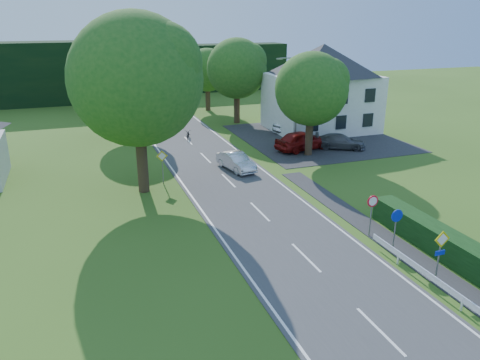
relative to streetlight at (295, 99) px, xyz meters
name	(u,v)px	position (x,y,z in m)	size (l,w,h in m)	color
road	(248,200)	(-8.06, -10.00, -4.44)	(7.00, 80.00, 0.04)	#3C3D3F
parking_pad	(316,138)	(3.94, 3.00, -4.44)	(14.00, 16.00, 0.04)	#272629
line_edge_left	(199,207)	(-11.31, -10.00, -4.42)	(0.12, 80.00, 0.01)	white
line_edge_right	(294,194)	(-4.81, -10.00, -4.42)	(0.12, 80.00, 0.01)	white
line_centre	(248,200)	(-8.06, -10.00, -4.42)	(0.12, 80.00, 0.01)	white
tree_main	(138,105)	(-14.06, -6.00, 1.36)	(9.40, 9.40, 11.64)	#1D5118
tree_left_far	(126,92)	(-13.06, 10.00, -0.17)	(7.00, 7.00, 8.58)	#1D5118
tree_right_far	(237,81)	(-1.06, 12.00, 0.08)	(7.40, 7.40, 9.09)	#1D5118
tree_left_back	(118,79)	(-12.56, 22.00, -0.43)	(6.60, 6.60, 8.07)	#1D5118
tree_right_back	(207,80)	(-2.06, 20.00, -0.68)	(6.20, 6.20, 7.56)	#1D5118
tree_right_mid	(311,105)	(0.44, -2.00, -0.17)	(7.00, 7.00, 8.58)	#1D5118
treeline_right	(191,68)	(-0.06, 36.00, -0.96)	(30.00, 5.00, 7.00)	black
house_white	(322,87)	(5.94, 6.00, -0.06)	(10.60, 8.40, 8.60)	white
streetlight	(295,99)	(0.00, 0.00, 0.00)	(2.03, 0.18, 8.00)	slate
sign_priority_right	(441,248)	(-3.76, -22.02, -2.67)	(0.78, 0.09, 2.59)	slate
sign_roundabout	(396,223)	(-3.76, -19.02, -2.79)	(0.64, 0.08, 2.37)	slate
sign_speed_limit	(372,206)	(-3.76, -17.03, -2.70)	(0.64, 0.11, 2.37)	slate
sign_priority_left	(162,161)	(-12.56, -5.02, -2.75)	(0.78, 0.09, 2.44)	slate
moving_car	(236,161)	(-6.71, -3.83, -3.76)	(1.40, 4.02, 1.32)	silver
motorcycle	(188,134)	(-7.86, 6.81, -3.97)	(0.60, 1.72, 0.90)	black
parked_car_red	(302,140)	(0.59, -0.47, -3.57)	(2.02, 5.01, 1.71)	maroon
parked_car_silver_a	(292,125)	(2.69, 5.87, -3.74)	(1.45, 4.16, 1.37)	#B4B5B9
parked_car_grey	(340,141)	(3.99, -1.21, -3.78)	(1.79, 4.40, 1.28)	#545359
parked_car_silver_b	(341,125)	(7.24, 4.00, -3.67)	(2.49, 5.41, 1.50)	#A0A1A7
parasol	(321,126)	(4.56, 3.33, -3.37)	(2.30, 2.34, 2.11)	#B6310E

